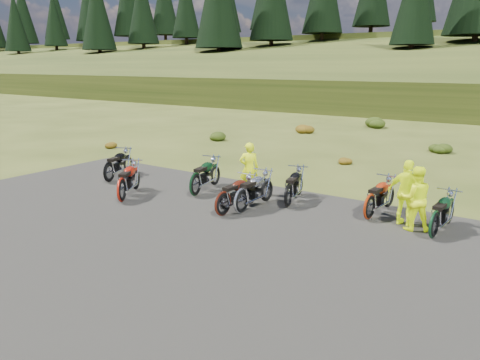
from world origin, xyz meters
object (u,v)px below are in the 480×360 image
Objects in this scene: motorcycle_3 at (241,214)px; motorcycle_7 at (432,239)px; person_middle at (249,169)px; motorcycle_0 at (110,183)px.

motorcycle_3 reaches higher than motorcycle_7.
person_middle reaches higher than motorcycle_7.
person_middle is at bearing 26.76° from motorcycle_3.
motorcycle_3 is at bearing 82.88° from person_middle.
motorcycle_0 is 0.99× the size of motorcycle_3.
motorcycle_0 is at bearing 97.90° from motorcycle_7.
motorcycle_3 is 1.22× the size of person_middle.
motorcycle_3 is at bearing -112.32° from motorcycle_0.
motorcycle_0 reaches higher than motorcycle_7.
motorcycle_7 is (11.40, 0.80, 0.00)m from motorcycle_0.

